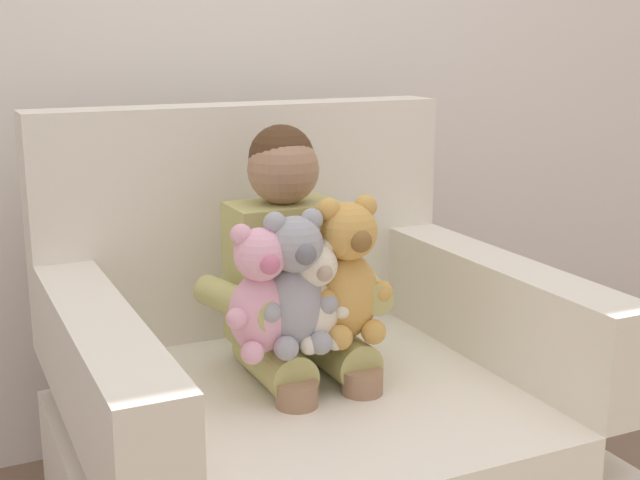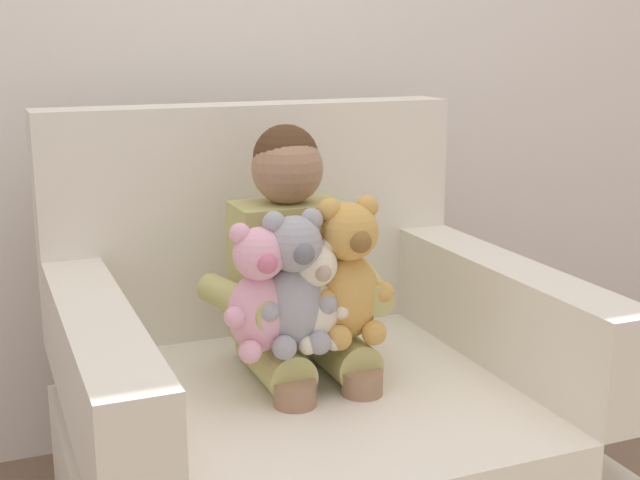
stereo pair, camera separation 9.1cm
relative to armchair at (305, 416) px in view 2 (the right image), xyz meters
The scene contains 7 objects.
back_wall 1.22m from the armchair, 90.00° to the left, with size 6.00×0.10×2.60m, color silver.
armchair is the anchor object (origin of this frame).
seated_child 0.32m from the armchair, 93.32° to the left, with size 0.45×0.39×0.82m.
plush_honey 0.39m from the armchair, 54.19° to the right, with size 0.20×0.16×0.33m.
plush_pink 0.39m from the armchair, 144.84° to the right, with size 0.17×0.14×0.29m.
plush_grey 0.38m from the armchair, 121.38° to the right, with size 0.19×0.15×0.31m.
plush_cream 0.35m from the armchair, 98.63° to the right, with size 0.15×0.12×0.25m.
Camera 2 is at (-0.69, -1.71, 1.21)m, focal length 48.07 mm.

